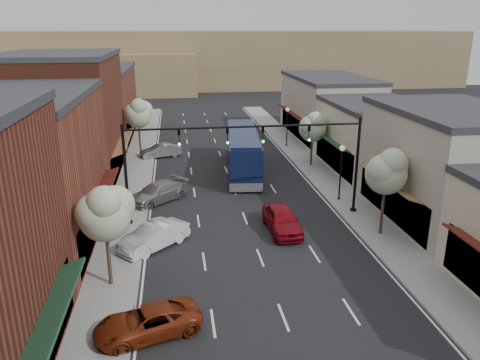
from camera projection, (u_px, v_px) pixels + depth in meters
name	position (u px, v px, depth m)	size (l,w,h in m)	color
ground	(267.00, 275.00, 25.61)	(160.00, 160.00, 0.00)	black
sidewalk_left	(135.00, 178.00, 41.87)	(2.80, 73.00, 0.15)	gray
sidewalk_right	(316.00, 170.00, 44.11)	(2.80, 73.00, 0.15)	gray
curb_left	(151.00, 177.00, 42.06)	(0.25, 73.00, 0.17)	gray
curb_right	(302.00, 171.00, 43.92)	(0.25, 73.00, 0.17)	gray
bldg_left_midnear	(15.00, 172.00, 27.91)	(10.14, 14.10, 9.40)	brown
bldg_left_midfar	(64.00, 117.00, 40.85)	(10.14, 14.10, 10.90)	maroon
bldg_left_far	(94.00, 103.00, 56.29)	(10.14, 18.10, 8.40)	brown
bldg_right_midnear	(448.00, 166.00, 31.86)	(9.14, 12.10, 7.90)	#A29A8B
bldg_right_midfar	(375.00, 137.00, 43.38)	(9.14, 12.10, 6.40)	beige
bldg_right_far	(327.00, 108.00, 56.40)	(9.14, 16.10, 7.40)	#A29A8B
hill_far	(192.00, 58.00, 108.41)	(120.00, 30.00, 12.00)	#7A6647
hill_near	(71.00, 73.00, 94.42)	(50.00, 20.00, 8.00)	#7A6647
signal_mast_right	(325.00, 152.00, 32.44)	(8.22, 0.46, 7.00)	black
signal_mast_left	(161.00, 159.00, 30.95)	(8.22, 0.46, 7.00)	black
tree_right_near	(388.00, 170.00, 29.04)	(2.85, 2.65, 5.95)	#47382B
tree_right_far	(313.00, 126.00, 44.24)	(2.85, 2.65, 5.43)	#47382B
tree_left_near	(105.00, 211.00, 23.14)	(2.85, 2.65, 5.69)	#47382B
tree_left_far	(138.00, 113.00, 47.49)	(2.85, 2.65, 6.13)	#47382B
lamp_post_near	(341.00, 164.00, 35.59)	(0.44, 0.44, 4.44)	black
lamp_post_far	(287.00, 120.00, 52.05)	(0.44, 0.44, 4.44)	black
coach_bus	(243.00, 151.00, 43.20)	(3.99, 12.72, 3.82)	#0E1739
red_hatchback	(282.00, 220.00, 30.83)	(1.95, 4.86, 1.66)	maroon
parked_car_a	(147.00, 322.00, 20.40)	(2.15, 4.66, 1.29)	maroon
parked_car_b	(154.00, 236.00, 28.48)	(1.63, 4.69, 1.54)	silver
parked_car_c	(157.00, 192.00, 36.10)	(2.09, 5.14, 1.49)	gray
parked_car_e	(161.00, 151.00, 48.48)	(1.46, 4.19, 1.38)	gray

